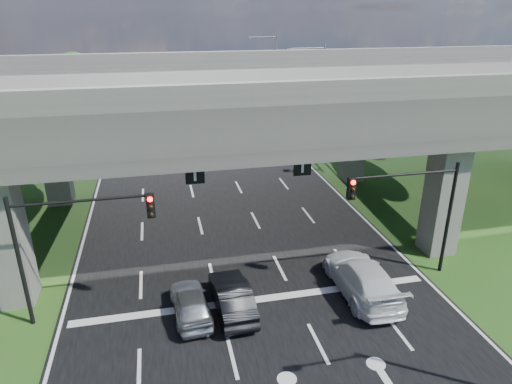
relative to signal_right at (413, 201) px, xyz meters
name	(u,v)px	position (x,y,z in m)	size (l,w,h in m)	color
ground	(276,350)	(-7.82, -3.94, -4.19)	(160.00, 160.00, 0.00)	#1D4616
road	(234,237)	(-7.82, 6.06, -4.17)	(18.00, 120.00, 0.03)	black
overpass	(225,100)	(-7.82, 8.06, 3.73)	(80.00, 15.00, 10.00)	#373432
signal_right	(413,201)	(0.00, 0.00, 0.00)	(5.76, 0.54, 6.00)	black
signal_left	(71,234)	(-15.65, 0.00, 0.00)	(5.76, 0.54, 6.00)	black
streetlight_far	(318,94)	(2.27, 20.06, 1.66)	(3.38, 0.25, 10.00)	gray
streetlight_beyond	(273,71)	(2.27, 36.06, 1.66)	(3.38, 0.25, 10.00)	gray
tree_left_near	(31,113)	(-21.78, 22.06, 0.63)	(4.50, 4.50, 7.80)	black
tree_left_mid	(18,104)	(-24.78, 30.06, -0.01)	(3.91, 3.90, 6.76)	black
tree_left_far	(72,80)	(-20.78, 38.06, 0.95)	(4.80, 4.80, 8.32)	black
tree_right_near	(332,99)	(5.22, 24.06, 0.31)	(4.20, 4.20, 7.28)	black
tree_right_mid	(331,88)	(8.22, 32.06, -0.01)	(3.91, 3.90, 6.76)	black
tree_right_far	(279,74)	(4.22, 40.06, 0.63)	(4.50, 4.50, 7.80)	black
car_silver	(190,303)	(-10.98, -0.94, -3.49)	(1.57, 3.89, 1.33)	#B5B9BD
car_dark	(232,296)	(-9.10, -0.94, -3.43)	(1.53, 4.39, 1.45)	black
car_white	(362,278)	(-2.77, -0.94, -3.32)	(2.33, 5.74, 1.67)	white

